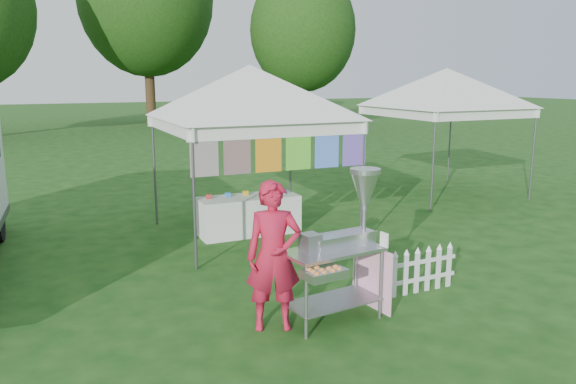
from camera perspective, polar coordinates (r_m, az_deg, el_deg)
name	(u,v)px	position (r m, az deg, el deg)	size (l,w,h in m)	color
ground	(351,304)	(7.22, 6.44, -11.23)	(120.00, 120.00, 0.00)	#153F12
canopy_main	(250,65)	(9.82, -3.91, 12.71)	(4.24, 4.24, 3.45)	#59595E
canopy_right	(447,68)	(13.95, 15.86, 11.99)	(4.24, 4.24, 3.45)	#59595E
tree_right	(303,31)	(30.88, 1.51, 16.04)	(5.60, 5.60, 8.42)	#362313
donut_cart	(347,233)	(6.50, 6.03, -4.19)	(1.26, 0.99, 1.75)	gray
vendor	(274,256)	(6.26, -1.46, -6.53)	(0.62, 0.41, 1.69)	#B91633
picket_fence	(422,271)	(7.66, 13.49, -7.82)	(1.08, 0.05, 0.56)	silver
display_table	(248,215)	(10.18, -4.04, -2.35)	(1.80, 0.70, 0.69)	white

